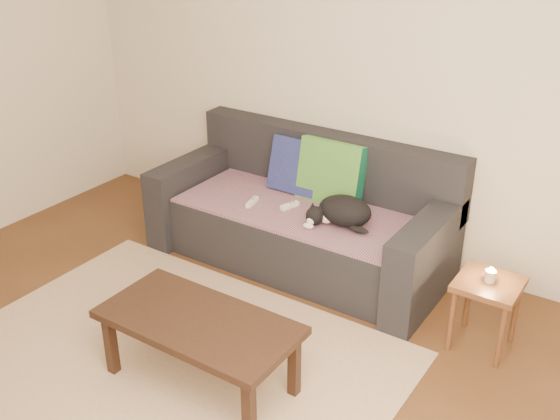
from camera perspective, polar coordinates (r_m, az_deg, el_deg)
The scene contains 13 objects.
ground at distance 3.79m, azimuth -11.03°, elevation -14.00°, with size 4.50×4.50×0.00m, color brown.
back_wall at distance 4.67m, azimuth 5.02°, elevation 12.07°, with size 4.50×0.04×2.60m, color beige.
sofa at distance 4.66m, azimuth 2.01°, elevation -0.87°, with size 2.10×0.94×0.87m.
throw_blanket at distance 4.54m, azimuth 1.42°, elevation 0.07°, with size 1.66×0.74×0.02m, color #3B2547.
cushion_navy at distance 4.74m, azimuth 1.41°, elevation 3.87°, with size 0.39×0.10×0.39m, color #0F2143.
cushion_green at distance 4.61m, azimuth 4.45°, elevation 3.12°, with size 0.47×0.12×0.47m, color #0E5B41.
cat at distance 4.29m, azimuth 5.44°, elevation -0.13°, with size 0.44×0.34×0.19m.
wii_remote_a at distance 4.53m, azimuth 0.85°, elevation 0.38°, with size 0.15×0.04×0.03m, color white.
wii_remote_b at distance 4.59m, azimuth -2.43°, elevation 0.70°, with size 0.15×0.04×0.03m, color white.
side_table at distance 3.91m, azimuth 17.62°, elevation -6.91°, with size 0.35×0.35×0.44m.
candle at distance 3.86m, azimuth 17.84°, elevation -5.47°, with size 0.06×0.06×0.09m.
rug at distance 3.87m, azimuth -9.48°, elevation -12.81°, with size 2.50×1.80×0.01m, color tan.
coffee_table at distance 3.48m, azimuth -7.10°, elevation -10.10°, with size 1.05×0.53×0.42m.
Camera 1 is at (2.16, -1.99, 2.39)m, focal length 42.00 mm.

